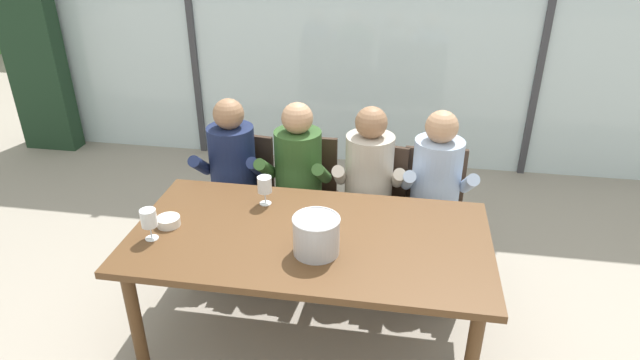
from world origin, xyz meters
TOP-DOWN VIEW (x-y plane):
  - ground at (0.00, 1.00)m, footprint 14.00×14.00m
  - window_glass_panel at (0.00, 2.57)m, footprint 7.12×0.03m
  - window_mullion_left at (-1.60, 2.55)m, footprint 0.06×0.06m
  - window_mullion_right at (1.60, 2.55)m, footprint 0.06×0.06m
  - curtain_heavy_drape at (-3.21, 2.39)m, footprint 0.56×0.20m
  - dining_table at (0.00, 0.00)m, footprint 1.92×1.00m
  - chair_near_curtain at (-0.67, 0.92)m, footprint 0.49×0.49m
  - chair_left_of_center at (-0.20, 0.94)m, footprint 0.45×0.45m
  - chair_center at (0.29, 0.89)m, footprint 0.50×0.50m
  - chair_right_of_center at (0.69, 0.90)m, footprint 0.45×0.45m
  - person_navy_polo at (-0.69, 0.77)m, footprint 0.49×0.63m
  - person_olive_shirt at (-0.24, 0.77)m, footprint 0.47×0.62m
  - person_beige_jumper at (0.25, 0.77)m, footprint 0.48×0.62m
  - person_pale_blue_shirt at (0.70, 0.77)m, footprint 0.48×0.62m
  - ice_bucket_primary at (0.06, -0.15)m, footprint 0.24×0.24m
  - tasting_bowl at (-0.78, -0.04)m, footprint 0.13×0.13m
  - wine_glass_by_left_taster at (-0.82, -0.18)m, footprint 0.08×0.08m
  - wine_glass_near_bucket at (-0.32, 0.29)m, footprint 0.08×0.08m

SIDE VIEW (x-z plane):
  - ground at x=0.00m, z-range 0.00..0.00m
  - chair_near_curtain at x=-0.67m, z-range 0.07..0.93m
  - chair_left_of_center at x=-0.20m, z-range 0.07..0.93m
  - chair_center at x=0.29m, z-range 0.07..0.93m
  - chair_right_of_center at x=0.69m, z-range 0.07..0.93m
  - dining_table at x=0.00m, z-range 0.30..1.04m
  - person_navy_polo at x=-0.69m, z-range 0.08..1.26m
  - person_olive_shirt at x=-0.24m, z-range 0.08..1.26m
  - person_beige_jumper at x=0.25m, z-range 0.08..1.26m
  - person_pale_blue_shirt at x=0.70m, z-range 0.08..1.26m
  - tasting_bowl at x=-0.78m, z-range 0.74..0.79m
  - ice_bucket_primary at x=0.06m, z-range 0.75..0.95m
  - wine_glass_by_left_taster at x=-0.82m, z-range 0.78..0.95m
  - wine_glass_near_bucket at x=-0.32m, z-range 0.78..0.95m
  - window_glass_panel at x=0.00m, z-range 0.00..2.60m
  - window_mullion_left at x=-1.60m, z-range 0.00..2.60m
  - window_mullion_right at x=1.60m, z-range 0.00..2.60m
  - curtain_heavy_drape at x=-3.21m, z-range 0.00..2.60m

